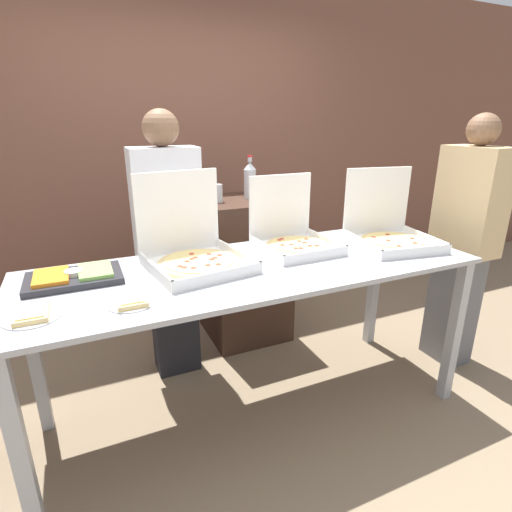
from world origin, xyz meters
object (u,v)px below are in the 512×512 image
at_px(soda_bottle, 250,180).
at_px(pizza_box_near_right, 293,236).
at_px(soda_can_silver, 218,193).
at_px(person_guest_cap, 169,245).
at_px(person_guest_plaid, 464,241).
at_px(paper_plate_front_right, 131,300).
at_px(pizza_box_near_left, 193,250).
at_px(pizza_box_far_left, 390,231).
at_px(paper_plate_front_center, 32,314).
at_px(veggie_tray, 74,277).
at_px(soda_can_colored, 251,187).

bearing_deg(soda_bottle, pizza_box_near_right, -93.27).
bearing_deg(soda_bottle, soda_can_silver, -170.18).
bearing_deg(person_guest_cap, person_guest_plaid, 159.70).
distance_m(paper_plate_front_right, person_guest_plaid, 2.14).
relative_size(soda_bottle, person_guest_cap, 0.18).
height_order(pizza_box_near_right, person_guest_cap, person_guest_cap).
xyz_separation_m(pizza_box_near_left, pizza_box_far_left, (1.18, -0.12, -0.00)).
bearing_deg(person_guest_plaid, paper_plate_front_center, 93.15).
height_order(pizza_box_far_left, person_guest_cap, person_guest_cap).
bearing_deg(veggie_tray, person_guest_plaid, -4.55).
distance_m(pizza_box_near_left, soda_bottle, 1.02).
bearing_deg(soda_can_silver, pizza_box_near_left, -118.17).
xyz_separation_m(veggie_tray, soda_bottle, (1.22, 0.75, 0.28)).
relative_size(paper_plate_front_right, soda_can_silver, 1.64).
relative_size(veggie_tray, soda_bottle, 1.38).
distance_m(pizza_box_near_right, person_guest_plaid, 1.19).
bearing_deg(person_guest_plaid, paper_plate_front_right, 94.34).
relative_size(pizza_box_far_left, veggie_tray, 1.23).
xyz_separation_m(pizza_box_near_left, paper_plate_front_center, (-0.72, -0.31, -0.07)).
height_order(soda_can_silver, soda_can_colored, same).
bearing_deg(pizza_box_near_right, person_guest_plaid, -11.39).
bearing_deg(pizza_box_far_left, paper_plate_front_center, -165.23).
xyz_separation_m(paper_plate_front_center, soda_bottle, (1.37, 1.07, 0.29)).
xyz_separation_m(veggie_tray, person_guest_plaid, (2.34, -0.19, -0.07)).
bearing_deg(person_guest_cap, soda_can_colored, -153.23).
relative_size(person_guest_cap, person_guest_plaid, 1.01).
distance_m(pizza_box_far_left, soda_bottle, 1.06).
bearing_deg(paper_plate_front_center, pizza_box_near_left, 23.21).
xyz_separation_m(pizza_box_near_left, soda_can_silver, (0.38, 0.72, 0.15)).
bearing_deg(veggie_tray, pizza_box_near_right, 1.18).
bearing_deg(pizza_box_far_left, person_guest_cap, 162.06).
relative_size(pizza_box_near_left, soda_can_colored, 4.38).
distance_m(pizza_box_far_left, person_guest_plaid, 0.61).
distance_m(soda_can_colored, person_guest_cap, 0.84).
bearing_deg(veggie_tray, soda_can_silver, 36.39).
xyz_separation_m(pizza_box_near_right, soda_can_colored, (0.09, 0.81, 0.16)).
height_order(pizza_box_near_right, pizza_box_near_left, pizza_box_near_left).
bearing_deg(paper_plate_front_right, soda_can_colored, 48.40).
relative_size(paper_plate_front_center, person_guest_plaid, 0.13).
height_order(pizza_box_near_left, soda_can_silver, pizza_box_near_left).
distance_m(pizza_box_near_right, soda_bottle, 0.76).
relative_size(soda_can_silver, person_guest_cap, 0.07).
bearing_deg(paper_plate_front_right, pizza_box_far_left, 7.89).
bearing_deg(soda_bottle, veggie_tray, -148.40).
relative_size(veggie_tray, person_guest_plaid, 0.25).
bearing_deg(veggie_tray, paper_plate_front_right, -59.15).
xyz_separation_m(pizza_box_far_left, paper_plate_front_center, (-1.90, -0.19, -0.07)).
bearing_deg(pizza_box_near_left, soda_bottle, 41.58).
bearing_deg(veggie_tray, pizza_box_near_left, -1.38).
bearing_deg(person_guest_plaid, pizza_box_near_right, 79.78).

